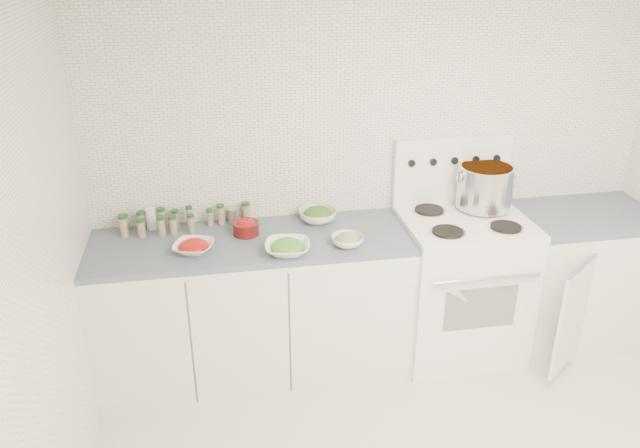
% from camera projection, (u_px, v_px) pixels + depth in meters
% --- Properties ---
extents(room_walls, '(3.54, 3.04, 2.52)m').
position_uv_depth(room_walls, '(483.00, 204.00, 2.39)').
color(room_walls, white).
rests_on(room_walls, ground).
extents(counter_left, '(1.85, 0.62, 0.90)m').
position_uv_depth(counter_left, '(254.00, 306.00, 3.78)').
color(counter_left, white).
rests_on(counter_left, ground).
extents(stove, '(0.76, 0.70, 1.36)m').
position_uv_depth(stove, '(459.00, 281.00, 3.97)').
color(stove, white).
rests_on(stove, ground).
extents(counter_right, '(0.89, 0.87, 0.90)m').
position_uv_depth(counter_right, '(576.00, 276.00, 4.12)').
color(counter_right, white).
rests_on(counter_right, ground).
extents(stock_pot, '(0.37, 0.34, 0.26)m').
position_uv_depth(stock_pot, '(485.00, 185.00, 3.87)').
color(stock_pot, silver).
rests_on(stock_pot, stove).
extents(bowl_tomato, '(0.28, 0.28, 0.07)m').
position_uv_depth(bowl_tomato, '(194.00, 247.00, 3.44)').
color(bowl_tomato, white).
rests_on(bowl_tomato, counter_left).
extents(bowl_snowpea, '(0.29, 0.29, 0.08)m').
position_uv_depth(bowl_snowpea, '(288.00, 247.00, 3.43)').
color(bowl_snowpea, white).
rests_on(bowl_snowpea, counter_left).
extents(bowl_broccoli, '(0.31, 0.31, 0.09)m').
position_uv_depth(bowl_broccoli, '(318.00, 215.00, 3.81)').
color(bowl_broccoli, white).
rests_on(bowl_broccoli, counter_left).
extents(bowl_zucchini, '(0.21, 0.21, 0.07)m').
position_uv_depth(bowl_zucchini, '(347.00, 240.00, 3.52)').
color(bowl_zucchini, white).
rests_on(bowl_zucchini, counter_left).
extents(bowl_pepper, '(0.15, 0.15, 0.09)m').
position_uv_depth(bowl_pepper, '(246.00, 227.00, 3.64)').
color(bowl_pepper, '#4E0E0D').
rests_on(bowl_pepper, counter_left).
extents(salt_canister, '(0.07, 0.07, 0.13)m').
position_uv_depth(salt_canister, '(151.00, 219.00, 3.71)').
color(salt_canister, white).
rests_on(salt_canister, counter_left).
extents(tin_can, '(0.09, 0.09, 0.09)m').
position_uv_depth(tin_can, '(234.00, 215.00, 3.79)').
color(tin_can, '#9B9783').
rests_on(tin_can, counter_left).
extents(spice_cluster, '(0.76, 0.16, 0.14)m').
position_uv_depth(spice_cluster, '(173.00, 221.00, 3.69)').
color(spice_cluster, gray).
rests_on(spice_cluster, counter_left).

